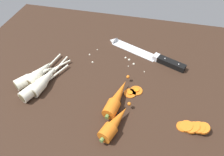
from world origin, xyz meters
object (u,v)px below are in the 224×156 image
at_px(chefs_knife, 143,53).
at_px(whole_carrot_second, 114,124).
at_px(carrot_slice_stray_near, 136,90).
at_px(parsnip_back, 35,76).
at_px(carrot_slice_stray_mid, 130,93).
at_px(whole_carrot, 117,98).
at_px(parsnip_mid_left, 40,73).
at_px(carrot_slice_stack, 193,127).
at_px(parsnip_front, 45,79).
at_px(parsnip_mid_right, 38,86).

relative_size(chefs_knife, whole_carrot_second, 2.18).
height_order(chefs_knife, carrot_slice_stray_near, chefs_knife).
relative_size(parsnip_back, carrot_slice_stray_mid, 4.65).
distance_m(whole_carrot, carrot_slice_stray_mid, 0.06).
bearing_deg(parsnip_mid_left, whole_carrot_second, -25.54).
bearing_deg(carrot_slice_stack, whole_carrot, 169.15).
bearing_deg(parsnip_back, parsnip_mid_left, 67.09).
height_order(carrot_slice_stack, carrot_slice_stray_near, carrot_slice_stack).
bearing_deg(whole_carrot_second, parsnip_mid_left, 154.46).
distance_m(parsnip_front, carrot_slice_stack, 0.51).
bearing_deg(parsnip_back, parsnip_mid_right, -49.92).
relative_size(parsnip_mid_right, carrot_slice_stack, 2.20).
height_order(whole_carrot, parsnip_back, whole_carrot).
distance_m(chefs_knife, carrot_slice_stack, 0.37).
height_order(parsnip_front, carrot_slice_stack, parsnip_front).
bearing_deg(whole_carrot, carrot_slice_stray_mid, 53.41).
relative_size(parsnip_back, carrot_slice_stray_near, 4.54).
relative_size(whole_carrot, parsnip_back, 1.00).
bearing_deg(carrot_slice_stray_mid, parsnip_mid_left, 178.94).
relative_size(chefs_knife, carrot_slice_stray_mid, 8.04).
bearing_deg(parsnip_mid_right, whole_carrot, 1.34).
distance_m(parsnip_front, parsnip_back, 0.04).
relative_size(parsnip_front, parsnip_mid_right, 1.07).
relative_size(carrot_slice_stack, carrot_slice_stray_near, 2.17).
bearing_deg(parsnip_front, parsnip_mid_left, 140.27).
distance_m(parsnip_mid_left, parsnip_back, 0.02).
height_order(carrot_slice_stray_near, carrot_slice_stray_mid, same).
height_order(parsnip_mid_left, carrot_slice_stack, parsnip_mid_left).
xyz_separation_m(parsnip_mid_left, parsnip_back, (-0.01, -0.02, -0.00)).
xyz_separation_m(parsnip_mid_right, carrot_slice_stray_mid, (0.31, 0.05, -0.02)).
bearing_deg(whole_carrot, carrot_slice_stack, -10.85).
bearing_deg(parsnip_back, chefs_knife, 34.05).
bearing_deg(carrot_slice_stack, chefs_knife, 120.44).
xyz_separation_m(parsnip_back, carrot_slice_stray_near, (0.36, 0.03, -0.02)).
height_order(parsnip_front, parsnip_back, same).
relative_size(parsnip_front, parsnip_back, 1.13).
height_order(whole_carrot, parsnip_mid_left, whole_carrot).
xyz_separation_m(parsnip_front, carrot_slice_stray_near, (0.32, 0.04, -0.02)).
bearing_deg(parsnip_front, chefs_knife, 38.21).
bearing_deg(parsnip_mid_left, parsnip_mid_right, -68.51).
bearing_deg(carrot_slice_stack, parsnip_back, 171.77).
xyz_separation_m(whole_carrot_second, parsnip_front, (-0.28, 0.12, -0.00)).
xyz_separation_m(parsnip_front, carrot_slice_stack, (0.50, -0.07, -0.01)).
distance_m(parsnip_mid_right, carrot_slice_stack, 0.51).
xyz_separation_m(whole_carrot, whole_carrot_second, (0.01, -0.09, -0.00)).
relative_size(parsnip_front, parsnip_mid_left, 1.15).
relative_size(parsnip_back, carrot_slice_stack, 2.09).
xyz_separation_m(parsnip_mid_left, parsnip_mid_right, (0.02, -0.06, -0.00)).
relative_size(parsnip_mid_right, parsnip_back, 1.05).
distance_m(parsnip_back, carrot_slice_stack, 0.55).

